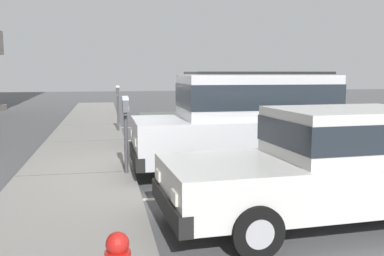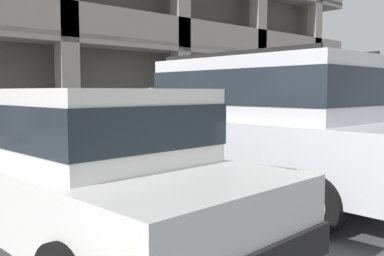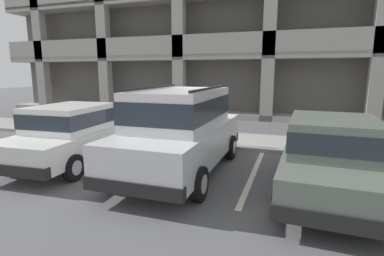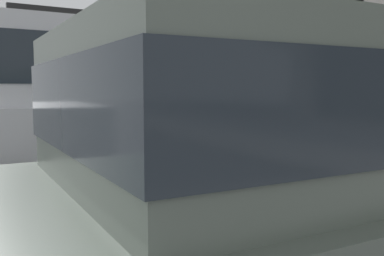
{
  "view_description": "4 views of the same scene",
  "coord_description": "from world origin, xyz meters",
  "px_view_note": "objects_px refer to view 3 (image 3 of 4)",
  "views": [
    {
      "loc": [
        -8.17,
        0.71,
        2.01
      ],
      "look_at": [
        -0.29,
        -0.89,
        0.97
      ],
      "focal_mm": 40.0,
      "sensor_mm": 36.0,
      "label": 1
    },
    {
      "loc": [
        -4.96,
        -6.01,
        1.52
      ],
      "look_at": [
        -0.43,
        -1.02,
        0.94
      ],
      "focal_mm": 40.0,
      "sensor_mm": 36.0,
      "label": 2
    },
    {
      "loc": [
        2.35,
        -8.63,
        2.36
      ],
      "look_at": [
        -0.43,
        -0.51,
        0.76
      ],
      "focal_mm": 28.0,
      "sensor_mm": 36.0,
      "label": 3
    },
    {
      "loc": [
        4.59,
        -4.08,
        1.3
      ],
      "look_at": [
        -0.51,
        -1.01,
        0.75
      ],
      "focal_mm": 40.0,
      "sensor_mm": 36.0,
      "label": 4
    }
  ],
  "objects_px": {
    "silver_suv": "(181,127)",
    "red_sedan": "(76,132)",
    "parking_meter_near": "(211,110)",
    "fire_hydrant": "(87,123)",
    "dark_hatchback": "(331,154)"
  },
  "relations": [
    {
      "from": "parking_meter_near",
      "to": "fire_hydrant",
      "type": "xyz_separation_m",
      "value": [
        -4.93,
        0.3,
        -0.75
      ]
    },
    {
      "from": "silver_suv",
      "to": "fire_hydrant",
      "type": "xyz_separation_m",
      "value": [
        -4.9,
        2.82,
        -0.62
      ]
    },
    {
      "from": "dark_hatchback",
      "to": "fire_hydrant",
      "type": "height_order",
      "value": "dark_hatchback"
    },
    {
      "from": "red_sedan",
      "to": "parking_meter_near",
      "type": "distance_m",
      "value": 3.98
    },
    {
      "from": "silver_suv",
      "to": "red_sedan",
      "type": "distance_m",
      "value": 2.93
    },
    {
      "from": "parking_meter_near",
      "to": "fire_hydrant",
      "type": "bearing_deg",
      "value": 176.55
    },
    {
      "from": "dark_hatchback",
      "to": "parking_meter_near",
      "type": "relative_size",
      "value": 3.11
    },
    {
      "from": "silver_suv",
      "to": "fire_hydrant",
      "type": "bearing_deg",
      "value": 149.94
    },
    {
      "from": "red_sedan",
      "to": "fire_hydrant",
      "type": "bearing_deg",
      "value": 121.12
    },
    {
      "from": "silver_suv",
      "to": "dark_hatchback",
      "type": "xyz_separation_m",
      "value": [
        3.21,
        -0.31,
        -0.27
      ]
    },
    {
      "from": "red_sedan",
      "to": "fire_hydrant",
      "type": "relative_size",
      "value": 6.52
    },
    {
      "from": "red_sedan",
      "to": "parking_meter_near",
      "type": "bearing_deg",
      "value": 39.1
    },
    {
      "from": "silver_suv",
      "to": "dark_hatchback",
      "type": "bearing_deg",
      "value": -5.67
    },
    {
      "from": "red_sedan",
      "to": "dark_hatchback",
      "type": "height_order",
      "value": "same"
    },
    {
      "from": "red_sedan",
      "to": "fire_hydrant",
      "type": "distance_m",
      "value": 3.57
    }
  ]
}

